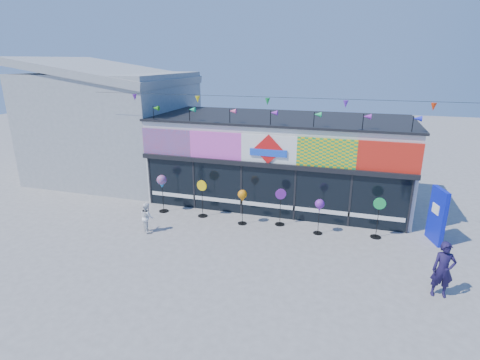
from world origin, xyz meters
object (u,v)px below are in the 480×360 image
at_px(spinner_3, 280,206).
at_px(child, 147,217).
at_px(adult_man, 443,270).
at_px(spinner_0, 162,183).
at_px(spinner_1, 202,198).
at_px(spinner_2, 242,197).
at_px(spinner_5, 378,217).
at_px(blue_sign, 437,216).
at_px(spinner_4, 320,206).

xyz_separation_m(spinner_3, child, (-5.05, -2.19, -0.23)).
bearing_deg(spinner_3, child, -156.58).
bearing_deg(adult_man, spinner_0, 158.61).
relative_size(spinner_1, spinner_2, 1.10).
bearing_deg(spinner_5, spinner_3, 178.76).
bearing_deg(child, blue_sign, -124.91).
relative_size(spinner_3, spinner_5, 0.97).
distance_m(spinner_3, child, 5.51).
distance_m(spinner_2, child, 3.98).
bearing_deg(blue_sign, spinner_0, 165.04).
bearing_deg(spinner_4, spinner_5, 7.87).
height_order(spinner_2, spinner_4, spinner_2).
bearing_deg(adult_man, spinner_2, 151.72).
distance_m(spinner_3, adult_man, 6.58).
bearing_deg(spinner_1, adult_man, -21.13).
relative_size(spinner_3, child, 1.30).
distance_m(spinner_0, spinner_5, 9.32).
height_order(blue_sign, spinner_5, blue_sign).
height_order(spinner_5, child, spinner_5).
distance_m(blue_sign, spinner_1, 9.48).
relative_size(spinner_0, spinner_1, 1.04).
xyz_separation_m(spinner_0, spinner_1, (1.95, 0.00, -0.51)).
distance_m(blue_sign, spinner_2, 7.56).
relative_size(spinner_2, spinner_5, 0.92).
xyz_separation_m(spinner_1, adult_man, (9.00, -3.48, -0.02)).
bearing_deg(spinner_2, spinner_1, 172.36).
bearing_deg(blue_sign, adult_man, -113.64).
bearing_deg(spinner_0, spinner_5, 0.21).
bearing_deg(spinner_3, spinner_0, -178.76).
height_order(blue_sign, spinner_2, blue_sign).
bearing_deg(spinner_1, spinner_4, -3.12).
bearing_deg(spinner_1, child, -126.98).
xyz_separation_m(spinner_0, spinner_4, (7.07, -0.27, -0.23)).
bearing_deg(adult_man, child, 168.64).
xyz_separation_m(blue_sign, spinner_4, (-4.34, -0.59, 0.10)).
bearing_deg(spinner_1, spinner_0, -179.86).
distance_m(spinner_4, child, 6.95).
bearing_deg(spinner_4, spinner_1, 176.88).
xyz_separation_m(spinner_4, child, (-6.69, -1.79, -0.56)).
distance_m(blue_sign, spinner_3, 5.99).
distance_m(spinner_0, child, 2.25).
relative_size(blue_sign, spinner_4, 1.46).
bearing_deg(spinner_5, spinner_0, -179.79).
bearing_deg(spinner_0, spinner_3, 1.24).
bearing_deg(child, spinner_1, -84.09).
bearing_deg(child, spinner_2, -109.66).
bearing_deg(spinner_3, spinner_2, -166.55).
distance_m(spinner_5, child, 9.17).
bearing_deg(spinner_2, spinner_4, -0.37).
distance_m(blue_sign, spinner_5, 2.14).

